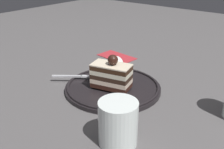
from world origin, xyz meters
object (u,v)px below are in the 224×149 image
(dessert_plate, at_px, (112,88))
(whipped_cream_dollop, at_px, (115,64))
(drink_glass_near, at_px, (118,125))
(folded_napkin, at_px, (117,56))
(fork, at_px, (76,76))
(cake_slice, at_px, (111,75))

(dessert_plate, relative_size, whipped_cream_dollop, 5.22)
(whipped_cream_dollop, distance_m, drink_glass_near, 0.30)
(dessert_plate, bearing_deg, folded_napkin, -54.95)
(fork, xyz_separation_m, folded_napkin, (0.04, -0.23, -0.02))
(fork, height_order, folded_napkin, fork)
(fork, distance_m, folded_napkin, 0.23)
(whipped_cream_dollop, distance_m, folded_napkin, 0.17)
(dessert_plate, distance_m, drink_glass_near, 0.22)
(dessert_plate, height_order, cake_slice, cake_slice)
(cake_slice, distance_m, whipped_cream_dollop, 0.10)
(whipped_cream_dollop, height_order, fork, whipped_cream_dollop)
(cake_slice, bearing_deg, drink_glass_near, 132.42)
(cake_slice, relative_size, whipped_cream_dollop, 2.24)
(cake_slice, xyz_separation_m, drink_glass_near, (-0.14, 0.15, -0.01))
(drink_glass_near, distance_m, folded_napkin, 0.47)
(cake_slice, relative_size, folded_napkin, 0.84)
(dessert_plate, relative_size, fork, 2.37)
(fork, bearing_deg, cake_slice, -172.24)
(dessert_plate, distance_m, cake_slice, 0.04)
(dessert_plate, xyz_separation_m, drink_glass_near, (-0.14, 0.16, 0.03))
(dessert_plate, bearing_deg, drink_glass_near, 131.82)
(fork, relative_size, folded_napkin, 0.82)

